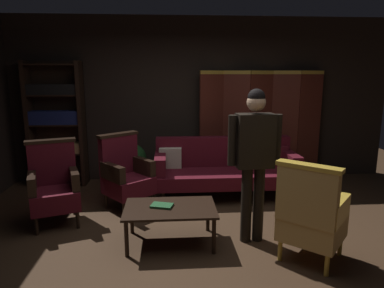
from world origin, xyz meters
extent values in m
plane|color=#3D2819|center=(0.00, 0.00, 0.00)|extent=(10.00, 10.00, 0.00)
cube|color=black|center=(0.00, 2.45, 1.40)|extent=(7.20, 0.10, 2.80)
cube|color=#5B2319|center=(0.44, 2.24, 0.95)|extent=(0.43, 0.21, 1.90)
cube|color=gold|center=(0.44, 2.24, 1.87)|extent=(0.44, 0.22, 0.06)
cube|color=#5B2319|center=(0.86, 2.25, 0.95)|extent=(0.44, 0.20, 1.90)
cube|color=gold|center=(0.86, 2.25, 1.87)|extent=(0.44, 0.21, 0.06)
cube|color=#5B2319|center=(1.29, 2.24, 0.95)|extent=(0.44, 0.19, 1.90)
cube|color=gold|center=(1.29, 2.24, 1.87)|extent=(0.45, 0.19, 0.06)
cube|color=#5B2319|center=(1.72, 2.24, 0.95)|extent=(0.44, 0.20, 1.90)
cube|color=gold|center=(1.72, 2.24, 1.87)|extent=(0.44, 0.20, 0.06)
cube|color=#5B2319|center=(2.16, 2.22, 0.95)|extent=(0.45, 0.16, 1.90)
cube|color=gold|center=(2.16, 2.22, 1.87)|extent=(0.45, 0.17, 0.06)
cube|color=black|center=(-2.57, 2.18, 1.02)|extent=(0.06, 0.32, 2.05)
cube|color=black|center=(-1.73, 2.18, 1.02)|extent=(0.06, 0.32, 2.05)
cube|color=black|center=(-2.15, 2.33, 1.02)|extent=(0.90, 0.02, 2.05)
cube|color=black|center=(-2.15, 2.18, 0.06)|extent=(0.86, 0.30, 0.02)
cube|color=black|center=(-2.15, 2.18, 0.54)|extent=(0.86, 0.30, 0.02)
cube|color=#9E7A47|center=(-2.15, 2.16, 0.64)|extent=(0.78, 0.22, 0.17)
cube|color=black|center=(-2.15, 2.18, 1.02)|extent=(0.86, 0.30, 0.02)
cube|color=navy|center=(-2.15, 2.16, 1.15)|extent=(0.78, 0.22, 0.22)
cube|color=black|center=(-2.15, 2.18, 1.51)|extent=(0.86, 0.30, 0.02)
cube|color=black|center=(-2.15, 2.16, 1.60)|extent=(0.78, 0.22, 0.16)
cube|color=black|center=(-2.15, 2.18, 1.99)|extent=(0.86, 0.30, 0.02)
cylinder|color=black|center=(-0.40, 1.05, 0.11)|extent=(0.07, 0.07, 0.22)
cylinder|color=black|center=(1.50, 1.05, 0.11)|extent=(0.07, 0.07, 0.22)
cylinder|color=black|center=(-0.40, 1.65, 0.11)|extent=(0.07, 0.07, 0.22)
cylinder|color=black|center=(1.50, 1.65, 0.11)|extent=(0.07, 0.07, 0.22)
cube|color=#4C0F19|center=(0.55, 1.35, 0.32)|extent=(2.10, 0.76, 0.20)
cube|color=#4C0F19|center=(0.55, 1.66, 0.65)|extent=(2.10, 0.18, 0.46)
cube|color=#4C0F19|center=(-0.43, 1.35, 0.55)|extent=(0.16, 0.68, 0.26)
cube|color=#4C0F19|center=(1.53, 1.35, 0.55)|extent=(0.16, 0.68, 0.26)
cube|color=beige|center=(-0.28, 1.55, 0.57)|extent=(0.35, 0.15, 0.35)
cube|color=maroon|center=(1.38, 1.55, 0.57)|extent=(0.35, 0.14, 0.34)
cylinder|color=black|center=(-0.75, -0.30, 0.20)|extent=(0.04, 0.04, 0.39)
cylinder|color=black|center=(0.15, -0.30, 0.20)|extent=(0.04, 0.04, 0.39)
cylinder|color=black|center=(-0.75, 0.24, 0.20)|extent=(0.04, 0.04, 0.39)
cylinder|color=black|center=(0.15, 0.24, 0.20)|extent=(0.04, 0.04, 0.39)
cube|color=black|center=(-0.30, -0.03, 0.41)|extent=(1.00, 0.64, 0.03)
cylinder|color=gold|center=(1.45, -0.44, 0.11)|extent=(0.04, 0.04, 0.22)
cylinder|color=gold|center=(1.10, -0.13, 0.11)|extent=(0.04, 0.04, 0.22)
cylinder|color=gold|center=(1.15, -0.78, 0.11)|extent=(0.04, 0.04, 0.22)
cylinder|color=gold|center=(0.80, -0.48, 0.11)|extent=(0.04, 0.04, 0.22)
cube|color=tan|center=(1.12, -0.46, 0.34)|extent=(0.79, 0.79, 0.24)
cube|color=tan|center=(0.97, -0.63, 0.73)|extent=(0.50, 0.46, 0.54)
cube|color=gold|center=(0.97, -0.63, 1.02)|extent=(0.54, 0.49, 0.04)
cube|color=gold|center=(1.31, -0.62, 0.57)|extent=(0.40, 0.44, 0.22)
cube|color=gold|center=(0.94, -0.30, 0.57)|extent=(0.40, 0.44, 0.22)
cylinder|color=black|center=(-1.86, 0.26, 0.11)|extent=(0.04, 0.04, 0.22)
cylinder|color=black|center=(-1.42, 0.41, 0.11)|extent=(0.04, 0.04, 0.22)
cylinder|color=black|center=(-2.01, 0.70, 0.11)|extent=(0.04, 0.04, 0.22)
cylinder|color=black|center=(-1.58, 0.85, 0.11)|extent=(0.04, 0.04, 0.22)
cube|color=#4C0F19|center=(-1.72, 0.55, 0.34)|extent=(0.71, 0.71, 0.24)
cube|color=#4C0F19|center=(-1.79, 0.77, 0.73)|extent=(0.57, 0.30, 0.54)
cube|color=black|center=(-1.79, 0.77, 1.02)|extent=(0.61, 0.32, 0.04)
cube|color=black|center=(-1.94, 0.48, 0.57)|extent=(0.25, 0.50, 0.22)
cube|color=black|center=(-1.49, 0.63, 0.57)|extent=(0.25, 0.50, 0.22)
cylinder|color=black|center=(-0.90, 0.68, 0.11)|extent=(0.04, 0.04, 0.22)
cylinder|color=black|center=(-0.54, 0.97, 0.11)|extent=(0.04, 0.04, 0.22)
cylinder|color=black|center=(-1.19, 1.03, 0.11)|extent=(0.04, 0.04, 0.22)
cylinder|color=black|center=(-0.83, 1.33, 0.11)|extent=(0.04, 0.04, 0.22)
cube|color=#4C0F19|center=(-0.86, 1.00, 0.34)|extent=(0.79, 0.79, 0.24)
cube|color=#4C0F19|center=(-1.01, 1.18, 0.73)|extent=(0.51, 0.45, 0.54)
cube|color=black|center=(-1.01, 1.18, 1.02)|extent=(0.55, 0.48, 0.04)
cube|color=black|center=(-1.05, 0.85, 0.57)|extent=(0.39, 0.44, 0.22)
cube|color=black|center=(-0.68, 1.15, 0.57)|extent=(0.39, 0.44, 0.22)
cylinder|color=black|center=(0.68, -0.03, 0.43)|extent=(0.12, 0.12, 0.86)
cylinder|color=black|center=(0.54, -0.05, 0.43)|extent=(0.12, 0.12, 0.86)
cube|color=maroon|center=(0.61, -0.04, 0.90)|extent=(0.33, 0.18, 0.09)
cube|color=black|center=(0.61, -0.04, 1.15)|extent=(0.42, 0.24, 0.58)
cube|color=white|center=(0.61, 0.07, 1.18)|extent=(0.14, 0.02, 0.41)
cube|color=maroon|center=(0.60, 0.07, 1.41)|extent=(0.09, 0.03, 0.04)
cylinder|color=black|center=(0.86, -0.02, 1.16)|extent=(0.09, 0.09, 0.54)
cylinder|color=black|center=(0.36, -0.06, 1.16)|extent=(0.09, 0.09, 0.54)
sphere|color=tan|center=(0.61, -0.04, 1.56)|extent=(0.20, 0.20, 0.20)
sphere|color=black|center=(0.61, -0.04, 1.61)|extent=(0.18, 0.18, 0.18)
cylinder|color=brown|center=(-0.89, 1.87, 0.14)|extent=(0.28, 0.28, 0.28)
ellipsoid|color=#193D19|center=(-0.89, 1.87, 0.48)|extent=(0.45, 0.45, 0.52)
cube|color=#1E4C28|center=(-0.39, -0.01, 0.43)|extent=(0.27, 0.21, 0.02)
camera|label=1|loc=(-0.31, -3.59, 1.86)|focal=32.24mm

